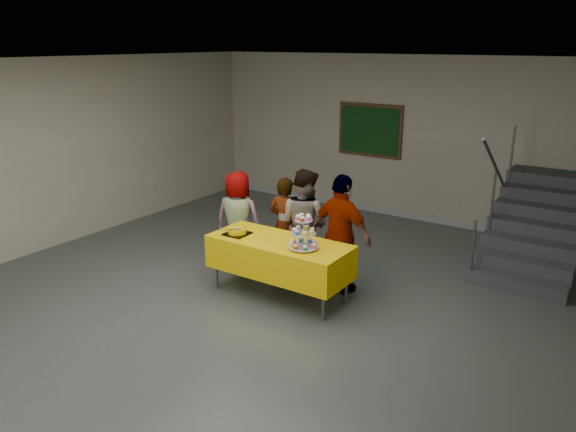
% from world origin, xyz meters
% --- Properties ---
extents(room_shell, '(10.00, 10.04, 3.02)m').
position_xyz_m(room_shell, '(0.00, 0.02, 2.13)').
color(room_shell, '#4C514C').
rests_on(room_shell, ground).
extents(bake_table, '(1.88, 0.78, 0.77)m').
position_xyz_m(bake_table, '(0.13, 0.84, 0.56)').
color(bake_table, '#595960').
rests_on(bake_table, ground).
extents(cupcake_stand, '(0.38, 0.38, 0.44)m').
position_xyz_m(cupcake_stand, '(0.55, 0.77, 0.95)').
color(cupcake_stand, silver).
rests_on(cupcake_stand, bake_table).
extents(bear_cake, '(0.32, 0.36, 0.12)m').
position_xyz_m(bear_cake, '(-0.47, 0.73, 0.83)').
color(bear_cake, black).
rests_on(bear_cake, bake_table).
extents(schoolchild_a, '(0.80, 0.63, 1.43)m').
position_xyz_m(schoolchild_a, '(-0.99, 1.39, 0.71)').
color(schoolchild_a, slate).
rests_on(schoolchild_a, ground).
extents(schoolchild_b, '(0.56, 0.41, 1.40)m').
position_xyz_m(schoolchild_b, '(-0.30, 1.61, 0.70)').
color(schoolchild_b, slate).
rests_on(schoolchild_b, ground).
extents(schoolchild_c, '(0.83, 0.68, 1.56)m').
position_xyz_m(schoolchild_c, '(0.04, 1.59, 0.78)').
color(schoolchild_c, '#5C5C65').
rests_on(schoolchild_c, ground).
extents(schoolchild_d, '(1.00, 0.56, 1.61)m').
position_xyz_m(schoolchild_d, '(0.73, 1.40, 0.81)').
color(schoolchild_d, slate).
rests_on(schoolchild_d, ground).
extents(staircase, '(1.30, 2.40, 2.04)m').
position_xyz_m(staircase, '(2.70, 4.13, 0.49)').
color(staircase, '#424447').
rests_on(staircase, ground).
extents(noticeboard, '(1.30, 0.05, 1.00)m').
position_xyz_m(noticeboard, '(-0.63, 4.96, 1.60)').
color(noticeboard, '#472B16').
rests_on(noticeboard, ground).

